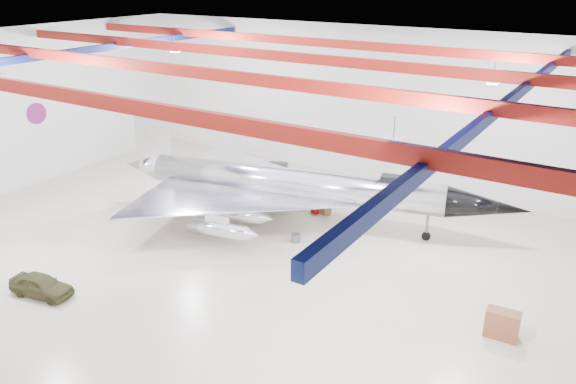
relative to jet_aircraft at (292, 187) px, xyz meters
The scene contains 16 objects.
floor 5.97m from the jet_aircraft, 82.17° to the right, with size 40.00×40.00×0.00m, color #BEB497.
wall_back 10.09m from the jet_aircraft, 85.48° to the left, with size 40.00×40.00×0.00m, color silver.
wall_left 20.27m from the jet_aircraft, 164.12° to the right, with size 30.00×30.00×0.00m, color silver.
ceiling 10.35m from the jet_aircraft, 82.17° to the right, with size 40.00×40.00×0.00m, color #0A0F38.
ceiling_structure 9.78m from the jet_aircraft, 82.17° to the right, with size 39.50×29.50×1.08m.
wall_roundel 19.69m from the jet_aircraft, 169.73° to the right, with size 1.50×1.50×0.10m, color #B21414.
jet_aircraft is the anchor object (origin of this frame).
jeep 14.77m from the jet_aircraft, 112.26° to the right, with size 1.28×3.18×1.08m, color #3E3C1F.
desk 14.76m from the jet_aircraft, 20.82° to the right, with size 1.37×0.69×1.26m, color brown.
crate_ply 4.57m from the jet_aircraft, behind, with size 0.54×0.43×0.38m, color olive.
toolbox_red 2.84m from the jet_aircraft, 71.68° to the left, with size 0.43×0.34×0.30m, color maroon.
engine_drum 3.47m from the jet_aircraft, 53.37° to the right, with size 0.53×0.53×0.47m, color #59595B.
parts_bin 3.15m from the jet_aircraft, 59.63° to the left, with size 0.62×0.49×0.43m, color olive.
crate_small 6.22m from the jet_aircraft, 148.86° to the left, with size 0.33×0.26×0.23m, color #59595B.
tool_chest 5.00m from the jet_aircraft, 19.32° to the left, with size 0.48×0.48×0.43m, color maroon.
spares_box 6.49m from the jet_aircraft, 57.05° to the left, with size 0.44×0.44×0.39m, color #59595B.
Camera 1 is at (16.00, -21.31, 14.51)m, focal length 35.00 mm.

